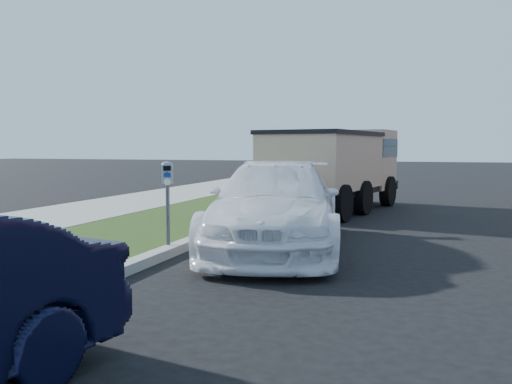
% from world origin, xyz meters
% --- Properties ---
extents(ground, '(120.00, 120.00, 0.00)m').
position_xyz_m(ground, '(0.00, 0.00, 0.00)').
color(ground, black).
rests_on(ground, ground).
extents(streetside, '(6.12, 50.00, 0.15)m').
position_xyz_m(streetside, '(-5.57, 2.00, 0.07)').
color(streetside, gray).
rests_on(streetside, ground).
extents(parking_meter, '(0.23, 0.19, 1.39)m').
position_xyz_m(parking_meter, '(-2.69, 0.26, 1.14)').
color(parking_meter, '#3F4247').
rests_on(parking_meter, ground).
extents(white_wagon, '(3.08, 5.51, 1.51)m').
position_xyz_m(white_wagon, '(-1.10, 1.31, 0.76)').
color(white_wagon, white).
rests_on(white_wagon, ground).
extents(dump_truck, '(3.21, 6.08, 2.27)m').
position_xyz_m(dump_truck, '(-1.14, 7.42, 1.28)').
color(dump_truck, black).
rests_on(dump_truck, ground).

